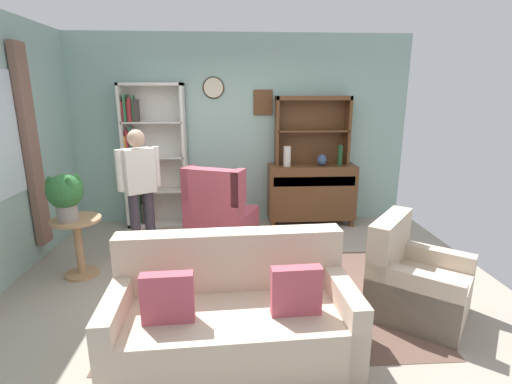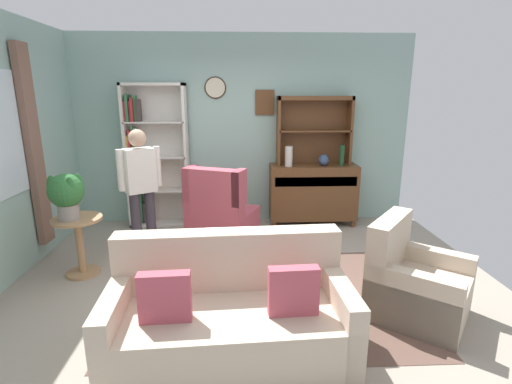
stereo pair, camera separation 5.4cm
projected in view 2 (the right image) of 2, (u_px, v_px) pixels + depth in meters
The scene contains 17 objects.
ground_plane at pixel (247, 284), 4.04m from camera, with size 5.40×4.60×0.02m, color #9E9384.
wall_back at pixel (244, 131), 5.74m from camera, with size 5.00×0.09×2.80m.
area_rug at pixel (268, 297), 3.76m from camera, with size 2.80×2.05×0.01m, color brown.
bookshelf at pixel (152, 159), 5.60m from camera, with size 0.90×0.30×2.10m.
sideboard at pixel (313, 192), 5.75m from camera, with size 1.30×0.45×0.92m.
sideboard_hutch at pixel (314, 121), 5.59m from camera, with size 1.10×0.26×1.00m.
vase_tall at pixel (289, 156), 5.51m from camera, with size 0.11×0.11×0.29m, color beige.
vase_round at pixel (324, 160), 5.57m from camera, with size 0.15×0.15×0.17m, color #33476B.
bottle_wine at pixel (342, 156), 5.54m from camera, with size 0.07×0.07×0.31m, color #194223.
couch_floral at pixel (230, 316), 2.89m from camera, with size 1.84×0.94×0.90m.
armchair_floral at pixel (414, 285), 3.41m from camera, with size 1.08×1.07×0.88m.
wingback_chair at pixel (221, 215), 5.05m from camera, with size 1.02×1.03×1.05m.
plant_stand at pixel (79, 240), 4.15m from camera, with size 0.52×0.52×0.66m.
potted_plant_large at pixel (66, 193), 3.95m from camera, with size 0.36×0.36×0.50m.
person_reading at pixel (141, 185), 4.50m from camera, with size 0.48×0.35×1.56m.
coffee_table at pixel (258, 260), 3.77m from camera, with size 0.80×0.50×0.42m.
book_stack at pixel (268, 247), 3.82m from camera, with size 0.20×0.14×0.07m.
Camera 2 is at (-0.07, -3.66, 1.97)m, focal length 26.58 mm.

